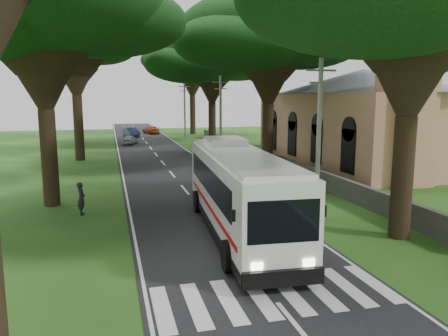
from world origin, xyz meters
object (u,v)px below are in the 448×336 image
at_px(pole_near, 319,136).
at_px(pedestrian, 81,199).
at_px(church, 364,110).
at_px(pole_far, 185,110).
at_px(coach_bus, 238,190).
at_px(distant_car_a, 130,140).
at_px(distant_car_c, 151,130).
at_px(distant_car_b, 131,132).
at_px(pole_mid, 221,117).

height_order(pole_near, pedestrian, pole_near).
distance_m(church, pole_far, 27.41).
xyz_separation_m(church, coach_bus, (-17.06, -17.14, -2.90)).
height_order(distant_car_a, distant_car_c, distant_car_c).
height_order(distant_car_b, pedestrian, pedestrian).
distance_m(church, pole_mid, 13.16).
xyz_separation_m(pole_near, coach_bus, (-4.70, -1.59, -2.17)).
height_order(pole_far, distant_car_b, pole_far).
xyz_separation_m(church, distant_car_b, (-19.38, 31.61, -4.17)).
distance_m(church, distant_car_b, 37.31).
bearing_deg(distant_car_c, coach_bus, 74.10).
bearing_deg(coach_bus, distant_car_a, 98.28).
xyz_separation_m(church, pedestrian, (-24.10, -12.13, -4.04)).
bearing_deg(distant_car_b, distant_car_a, -108.91).
bearing_deg(pedestrian, church, -65.15).
relative_size(pole_far, distant_car_b, 1.85).
bearing_deg(pole_far, pole_mid, -90.00).
height_order(coach_bus, distant_car_b, coach_bus).
relative_size(pole_near, distant_car_a, 2.34).
relative_size(coach_bus, pedestrian, 7.39).
bearing_deg(distant_car_a, pedestrian, 100.80).
distance_m(pole_mid, distant_car_c, 32.32).
xyz_separation_m(distant_car_c, pedestrian, (-8.19, -48.51, 0.22)).
relative_size(distant_car_c, pedestrian, 2.44).
xyz_separation_m(coach_bus, distant_car_b, (-2.32, 48.75, -1.27)).
bearing_deg(church, coach_bus, -134.87).
bearing_deg(pole_mid, pole_near, -90.00).
xyz_separation_m(church, distant_car_a, (-20.04, 21.20, -4.30)).
relative_size(pole_mid, coach_bus, 0.62).
bearing_deg(distant_car_a, coach_bus, 112.19).
bearing_deg(pole_mid, church, -19.81).
distance_m(distant_car_a, distant_car_c, 15.74).
distance_m(coach_bus, pedestrian, 8.72).
relative_size(pole_mid, distant_car_a, 2.34).
height_order(church, distant_car_a, church).
bearing_deg(pole_near, church, 51.50).
bearing_deg(pole_near, distant_car_a, 101.81).
bearing_deg(distant_car_c, distant_car_a, 60.10).
height_order(church, pedestrian, church).
bearing_deg(church, pole_far, 116.82).
bearing_deg(pole_far, pole_near, -90.00).
xyz_separation_m(pole_near, pole_far, (0.00, 40.00, 0.00)).
bearing_deg(church, distant_car_a, 133.40).
height_order(pole_mid, distant_car_b, pole_mid).
bearing_deg(pole_mid, distant_car_a, 114.64).
xyz_separation_m(pole_far, distant_car_c, (-3.55, 11.93, -3.54)).
height_order(pole_far, coach_bus, pole_far).
xyz_separation_m(coach_bus, pedestrian, (-7.04, 5.01, -1.14)).
bearing_deg(distant_car_c, church, 98.95).
xyz_separation_m(church, pole_near, (-12.36, -15.55, -0.73)).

